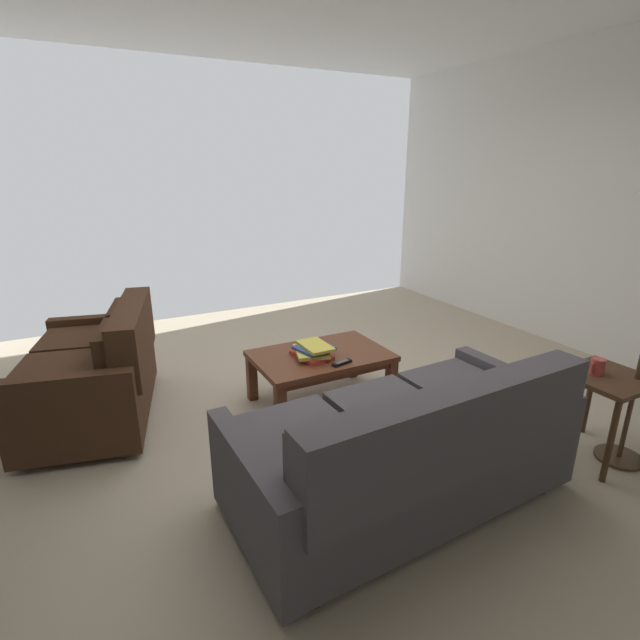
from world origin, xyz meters
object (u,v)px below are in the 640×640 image
at_px(book_stack, 313,351).
at_px(coffee_table, 321,361).
at_px(loveseat_near, 98,371).
at_px(coffee_mug, 597,367).
at_px(sofa_main, 408,447).
at_px(tv_remote, 342,363).
at_px(end_table, 604,390).

bearing_deg(book_stack, coffee_table, -158.94).
xyz_separation_m(loveseat_near, book_stack, (-1.44, 0.56, 0.09)).
height_order(coffee_table, coffee_mug, coffee_mug).
bearing_deg(book_stack, sofa_main, 87.67).
xyz_separation_m(sofa_main, tv_remote, (-0.17, -0.99, 0.06)).
distance_m(sofa_main, coffee_table, 1.25).
xyz_separation_m(sofa_main, coffee_table, (-0.13, -1.24, -0.01)).
height_order(coffee_mug, book_stack, coffee_mug).
bearing_deg(end_table, tv_remote, -45.40).
height_order(coffee_table, tv_remote, tv_remote).
bearing_deg(coffee_table, coffee_mug, 129.73).
height_order(sofa_main, coffee_table, sofa_main).
height_order(book_stack, tv_remote, book_stack).
bearing_deg(tv_remote, book_stack, -60.00).
xyz_separation_m(coffee_mug, tv_remote, (1.11, -1.14, -0.19)).
bearing_deg(end_table, coffee_table, -49.85).
distance_m(coffee_mug, tv_remote, 1.61).
xyz_separation_m(coffee_table, coffee_mug, (-1.15, 1.39, 0.27)).
bearing_deg(coffee_table, book_stack, 21.06).
distance_m(end_table, tv_remote, 1.66).
relative_size(sofa_main, loveseat_near, 1.31).
bearing_deg(sofa_main, book_stack, -92.33).
distance_m(loveseat_near, coffee_mug, 3.30).
relative_size(sofa_main, coffee_mug, 18.13).
bearing_deg(sofa_main, coffee_mug, 173.54).
xyz_separation_m(sofa_main, loveseat_near, (1.39, -1.77, 0.01)).
height_order(sofa_main, loveseat_near, loveseat_near).
distance_m(book_stack, tv_remote, 0.25).
relative_size(sofa_main, tv_remote, 11.16).
bearing_deg(end_table, sofa_main, -7.90).
bearing_deg(loveseat_near, coffee_table, 160.92).
height_order(coffee_mug, tv_remote, coffee_mug).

